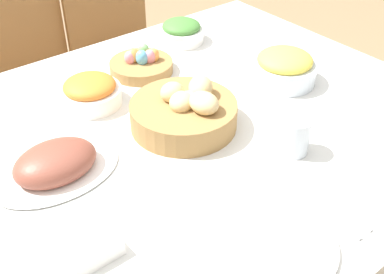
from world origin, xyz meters
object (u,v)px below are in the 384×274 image
spoon (332,205)px  chair_far_center (36,72)px  green_salad_bowl (181,31)px  knife (323,211)px  egg_basket (141,64)px  pineapple_bowl (284,67)px  bread_basket (185,112)px  dinner_plate (273,245)px  drinking_cup (295,136)px  ham_platter (56,164)px  chair_far_right (124,44)px  butter_dish (89,252)px  carrot_bowl (90,92)px

spoon → chair_far_center: bearing=93.6°
green_salad_bowl → knife: 0.90m
knife → egg_basket: bearing=88.4°
pineapple_bowl → bread_basket: bearing=-179.8°
chair_far_center → green_salad_bowl: 0.66m
dinner_plate → drinking_cup: size_ratio=2.69×
green_salad_bowl → drinking_cup: (-0.17, -0.67, 0.01)m
ham_platter → pineapple_bowl: bearing=-2.4°
chair_far_center → dinner_plate: 1.37m
chair_far_right → butter_dish: chair_far_right is taller
dinner_plate → knife: 0.15m
bread_basket → drinking_cup: size_ratio=2.99×
chair_far_right → spoon: (-0.30, -1.35, 0.21)m
knife → chair_far_center: bearing=95.7°
egg_basket → ham_platter: bearing=-146.0°
egg_basket → dinner_plate: bearing=-104.4°
pineapple_bowl → green_salad_bowl: bearing=99.6°
green_salad_bowl → bread_basket: bearing=-126.4°
chair_far_center → pineapple_bowl: bearing=-69.0°
carrot_bowl → knife: bearing=-75.7°
chair_far_center → bread_basket: (0.06, -0.91, 0.25)m
green_salad_bowl → butter_dish: green_salad_bowl is taller
chair_far_center → drinking_cup: chair_far_center is taller
dinner_plate → spoon: bearing=-0.0°
chair_far_right → dinner_plate: 1.45m
bread_basket → spoon: (0.06, -0.44, -0.04)m
pineapple_bowl → dinner_plate: (-0.50, -0.44, -0.04)m
dinner_plate → knife: bearing=-0.0°
spoon → chair_far_right: bearing=76.0°
bread_basket → drinking_cup: bread_basket is taller
pineapple_bowl → green_salad_bowl: size_ratio=1.25×
dinner_plate → butter_dish: size_ratio=2.13×
chair_far_center → bread_basket: chair_far_center is taller
pineapple_bowl → chair_far_center: bearing=115.7°
pineapple_bowl → drinking_cup: (-0.24, -0.25, -0.00)m
pineapple_bowl → spoon: pineapple_bowl is taller
dinner_plate → green_salad_bowl: bearing=63.5°
spoon → drinking_cup: bearing=65.4°
chair_far_center → egg_basket: (0.14, -0.59, 0.23)m
carrot_bowl → drinking_cup: bearing=-60.7°
chair_far_center → spoon: (0.12, -1.35, 0.21)m
ham_platter → drinking_cup: bearing=-30.0°
pineapple_bowl → drinking_cup: 0.35m
spoon → drinking_cup: drinking_cup is taller
egg_basket → knife: egg_basket is taller
green_salad_bowl → drinking_cup: bearing=-103.9°
chair_far_right → butter_dish: (-0.77, -1.15, 0.22)m
chair_far_center → egg_basket: bearing=-81.7°
egg_basket → carrot_bowl: bearing=-161.8°
chair_far_right → knife: 1.40m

